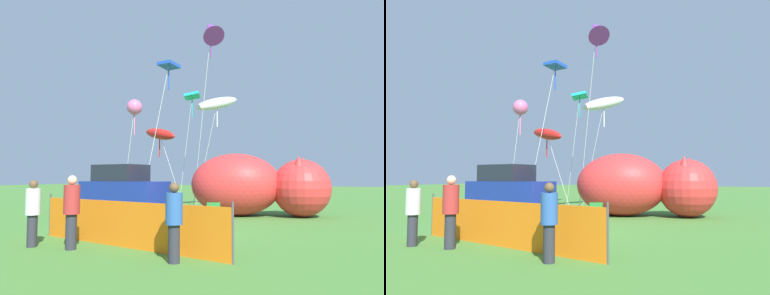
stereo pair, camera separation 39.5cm
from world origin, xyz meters
The scene contains 14 objects.
ground_plane centered at (0.00, 0.00, 0.00)m, with size 120.00×120.00×0.00m, color #477F33.
parked_car centered at (-3.62, 3.01, 1.12)m, with size 4.27×2.32×2.31m.
folding_chair centered at (1.71, 0.64, 0.54)m, with size 0.65×0.65×0.90m.
inflatable_cat centered at (1.96, 5.19, 1.30)m, with size 6.35×3.77×2.81m.
safety_fence centered at (0.87, -3.34, 0.57)m, with size 6.20×1.27×1.25m.
spectator_in_grey_shirt centered at (2.81, -4.36, 0.90)m, with size 0.36×0.36×1.64m.
spectator_in_blue_shirt centered at (-1.26, -4.27, 0.92)m, with size 0.37×0.37×1.68m.
spectator_in_black_shirt centered at (-0.12, -4.13, 0.98)m, with size 0.39×0.39×1.79m.
kite_white_ghost centered at (-0.79, 7.70, 5.75)m, with size 2.13×2.93×6.52m.
kite_red_lizard centered at (-3.98, 7.00, 4.15)m, with size 3.79×2.51×4.79m.
kite_blue_box centered at (-2.63, 5.48, 7.39)m, with size 1.08×2.70×7.68m.
kite_purple_delta centered at (0.23, 4.27, 8.47)m, with size 2.21×1.80×9.26m.
kite_teal_diamond centered at (-2.89, 8.99, 6.52)m, with size 1.31×1.13×6.85m.
kite_pink_octopus centered at (-3.17, 3.19, 4.95)m, with size 1.11×0.72×5.34m.
Camera 1 is at (6.38, -11.28, 1.76)m, focal length 35.00 mm.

